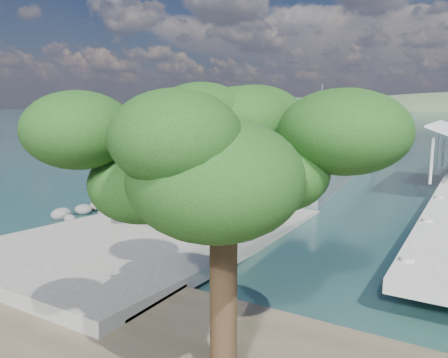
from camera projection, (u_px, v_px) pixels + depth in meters
ground at (176, 233)px, 22.57m from camera, size 1400.00×1400.00×0.00m
boat_ramp at (164, 233)px, 21.68m from camera, size 10.00×18.00×0.50m
shoreline_rocks at (98, 216)px, 26.11m from camera, size 3.20×5.60×0.90m
landing_craft at (309, 167)px, 41.25m from camera, size 10.82×32.84×9.60m
military_truck at (206, 174)px, 25.57m from camera, size 4.70×9.20×4.10m
soldier at (120, 211)px, 21.72m from camera, size 0.72×0.64×1.64m
overhang_tree at (214, 149)px, 9.60m from camera, size 7.64×7.03×6.93m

